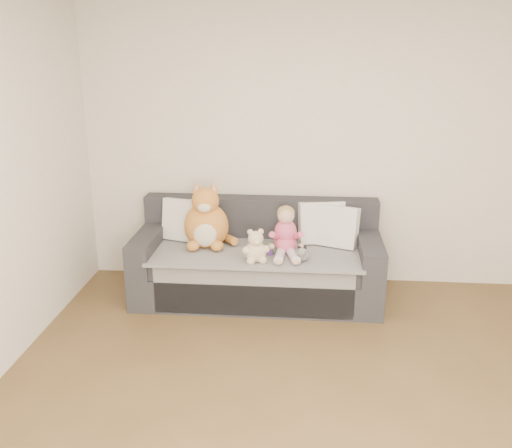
{
  "coord_description": "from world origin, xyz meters",
  "views": [
    {
      "loc": [
        -0.16,
        -2.78,
        2.26
      ],
      "look_at": [
        -0.56,
        1.87,
        0.75
      ],
      "focal_mm": 40.0,
      "sensor_mm": 36.0,
      "label": 1
    }
  ],
  "objects": [
    {
      "name": "cushion_left",
      "position": [
        -1.25,
        2.19,
        0.67
      ],
      "size": [
        0.46,
        0.3,
        0.4
      ],
      "rotation": [
        0.0,
        0.0,
        -0.28
      ],
      "color": "silver",
      "rests_on": "sofa"
    },
    {
      "name": "sippy_cup",
      "position": [
        -0.44,
        1.87,
        0.53
      ],
      "size": [
        0.1,
        0.07,
        0.11
      ],
      "rotation": [
        0.0,
        0.0,
        0.16
      ],
      "color": "#693898",
      "rests_on": "sofa"
    },
    {
      "name": "sofa",
      "position": [
        -0.56,
        2.06,
        0.31
      ],
      "size": [
        2.2,
        0.94,
        0.85
      ],
      "color": "#2D2D32",
      "rests_on": "ground"
    },
    {
      "name": "teddy_bear",
      "position": [
        -0.55,
        1.69,
        0.59
      ],
      "size": [
        0.23,
        0.18,
        0.3
      ],
      "rotation": [
        0.0,
        0.0,
        0.28
      ],
      "color": "beige",
      "rests_on": "sofa"
    },
    {
      "name": "cushion_right_back",
      "position": [
        0.01,
        2.24,
        0.66
      ],
      "size": [
        0.45,
        0.27,
        0.39
      ],
      "rotation": [
        0.0,
        0.0,
        0.22
      ],
      "color": "silver",
      "rests_on": "sofa"
    },
    {
      "name": "plush_cat",
      "position": [
        -1.03,
        2.05,
        0.7
      ],
      "size": [
        0.5,
        0.44,
        0.62
      ],
      "rotation": [
        0.0,
        0.0,
        0.08
      ],
      "color": "#C7872C",
      "rests_on": "sofa"
    },
    {
      "name": "plush_cow",
      "position": [
        -0.16,
        1.74,
        0.54
      ],
      "size": [
        0.13,
        0.2,
        0.16
      ],
      "rotation": [
        0.0,
        0.0,
        0.0
      ],
      "color": "white",
      "rests_on": "sofa"
    },
    {
      "name": "cushion_right_front",
      "position": [
        0.13,
        2.15,
        0.66
      ],
      "size": [
        0.44,
        0.32,
        0.38
      ],
      "rotation": [
        0.0,
        0.0,
        -0.37
      ],
      "color": "silver",
      "rests_on": "sofa"
    },
    {
      "name": "room_shell",
      "position": [
        0.0,
        0.42,
        1.3
      ],
      "size": [
        5.0,
        5.0,
        5.0
      ],
      "color": "brown",
      "rests_on": "ground"
    },
    {
      "name": "toddler",
      "position": [
        -0.31,
        1.9,
        0.65
      ],
      "size": [
        0.31,
        0.44,
        0.43
      ],
      "rotation": [
        0.0,
        0.0,
        0.09
      ],
      "color": "#F0548F",
      "rests_on": "sofa"
    }
  ]
}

